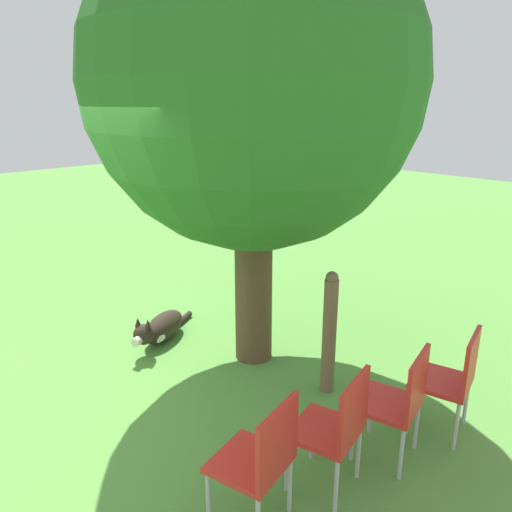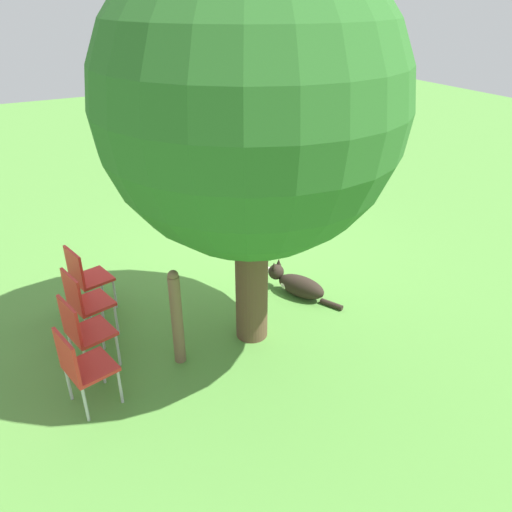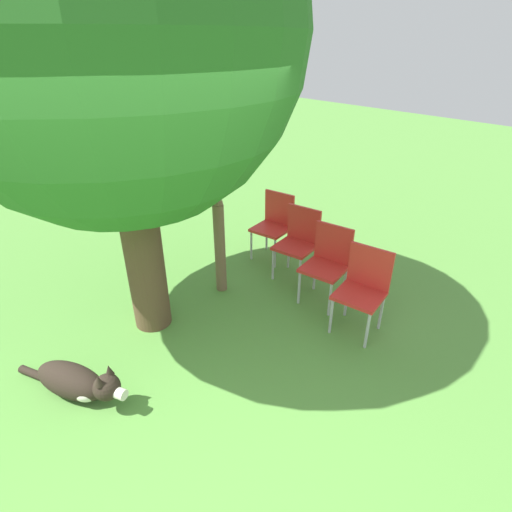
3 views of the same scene
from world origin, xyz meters
The scene contains 8 objects.
ground_plane centered at (0.00, 0.00, 0.00)m, with size 30.00×30.00×0.00m, color #56933D.
oak_tree centered at (0.70, 1.31, 2.69)m, with size 3.00×3.00×4.20m.
dog centered at (-0.25, 0.81, 0.15)m, with size 0.62×1.11×0.41m.
fence_post centered at (1.62, 1.35, 0.58)m, with size 0.12×0.12×1.15m.
red_chair_0 centered at (2.27, -0.15, 0.51)m, with size 0.51×0.52×0.88m.
red_chair_1 centered at (2.40, 0.42, 0.51)m, with size 0.51×0.52×0.88m.
red_chair_2 centered at (2.53, 0.98, 0.51)m, with size 0.51×0.52×0.88m.
red_chair_3 centered at (2.66, 1.55, 0.51)m, with size 0.51×0.52×0.88m.
Camera 1 is at (4.02, -1.91, 2.56)m, focal length 35.00 mm.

